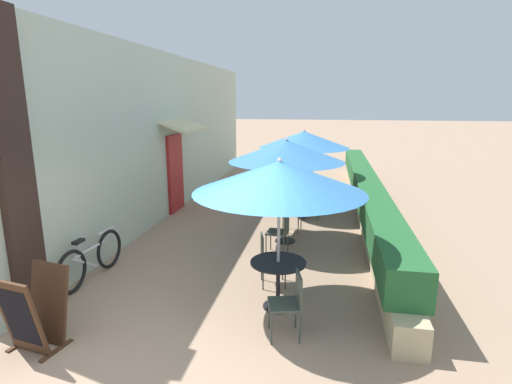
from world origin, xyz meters
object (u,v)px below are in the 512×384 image
at_px(patio_umbrella_mid, 287,151).
at_px(cafe_chair_far_back, 319,188).
at_px(patio_umbrella_far, 304,140).
at_px(cafe_chair_mid_left, 281,229).
at_px(cafe_chair_near_left, 269,256).
at_px(patio_table_far, 303,192).
at_px(seated_patron_far_right, 309,193).
at_px(patio_umbrella_near, 279,177).
at_px(patio_table_near, 278,273).
at_px(cafe_chair_near_right, 290,300).
at_px(bicycle_leaning, 91,259).
at_px(cafe_chair_far_left, 276,191).
at_px(coffee_cup_far, 304,184).
at_px(seated_patron_far_left, 278,184).
at_px(coffee_cup_mid, 289,209).
at_px(cafe_chair_mid_right, 289,209).
at_px(cafe_chair_far_right, 313,199).
at_px(patio_table_mid, 285,218).
at_px(menu_board, 35,310).

relative_size(patio_umbrella_mid, cafe_chair_far_back, 2.78).
bearing_deg(patio_umbrella_far, cafe_chair_mid_left, -93.67).
xyz_separation_m(cafe_chair_near_left, cafe_chair_far_back, (0.70, 5.31, 0.00)).
bearing_deg(cafe_chair_mid_left, patio_table_far, 2.77).
bearing_deg(patio_umbrella_mid, seated_patron_far_right, 77.68).
bearing_deg(patio_umbrella_near, patio_table_near, 116.57).
height_order(patio_table_near, patio_umbrella_mid, patio_umbrella_mid).
xyz_separation_m(cafe_chair_near_right, bicycle_leaning, (-3.49, 1.10, -0.15)).
distance_m(patio_table_near, cafe_chair_far_left, 5.54).
distance_m(cafe_chair_mid_left, coffee_cup_far, 3.25).
distance_m(patio_umbrella_near, patio_umbrella_far, 5.41).
bearing_deg(patio_umbrella_far, cafe_chair_far_left, 173.90).
distance_m(patio_table_near, bicycle_leaning, 3.28).
height_order(cafe_chair_near_right, seated_patron_far_left, seated_patron_far_left).
bearing_deg(bicycle_leaning, coffee_cup_far, 59.82).
bearing_deg(seated_patron_far_left, cafe_chair_near_left, -72.60).
bearing_deg(patio_table_far, coffee_cup_mid, -92.66).
relative_size(cafe_chair_mid_right, seated_patron_far_left, 0.70).
bearing_deg(cafe_chair_mid_right, cafe_chair_far_right, 162.49).
distance_m(cafe_chair_near_right, cafe_chair_mid_left, 2.84).
bearing_deg(cafe_chair_near_right, seated_patron_far_right, -12.77).
height_order(cafe_chair_near_left, patio_table_mid, cafe_chair_near_left).
xyz_separation_m(cafe_chair_mid_right, cafe_chair_far_left, (-0.55, 1.90, 0.00)).
xyz_separation_m(coffee_cup_mid, cafe_chair_far_back, (0.57, 3.30, -0.25)).
xyz_separation_m(cafe_chair_far_right, seated_patron_far_right, (-0.11, -0.03, 0.17)).
xyz_separation_m(coffee_cup_mid, cafe_chair_far_right, (0.43, 2.01, -0.25)).
distance_m(cafe_chair_near_right, seated_patron_far_right, 5.40).
distance_m(patio_umbrella_near, menu_board, 3.51).
bearing_deg(cafe_chair_mid_right, coffee_cup_mid, 11.10).
bearing_deg(cafe_chair_mid_right, patio_table_far, -179.75).
bearing_deg(bicycle_leaning, cafe_chair_mid_left, 32.69).
xyz_separation_m(cafe_chair_mid_right, seated_patron_far_left, (-0.53, 2.00, 0.17)).
distance_m(cafe_chair_far_right, coffee_cup_far, 0.71).
height_order(seated_patron_far_left, coffee_cup_far, seated_patron_far_left).
bearing_deg(bicycle_leaning, patio_table_far, 60.47).
height_order(patio_table_mid, seated_patron_far_left, seated_patron_far_left).
bearing_deg(cafe_chair_far_back, patio_umbrella_mid, 30.41).
relative_size(patio_umbrella_mid, menu_board, 2.39).
distance_m(cafe_chair_near_left, coffee_cup_mid, 2.02).
bearing_deg(cafe_chair_far_right, cafe_chair_far_left, 35.84).
relative_size(patio_umbrella_mid, seated_patron_far_left, 1.94).
relative_size(patio_table_near, bicycle_leaning, 0.47).
bearing_deg(patio_table_far, cafe_chair_far_right, -66.10).
xyz_separation_m(patio_table_near, cafe_chair_near_right, (0.24, -0.71, -0.02)).
bearing_deg(bicycle_leaning, patio_umbrella_far, 60.47).
distance_m(cafe_chair_far_back, coffee_cup_far, 0.85).
bearing_deg(patio_table_mid, seated_patron_far_left, 100.66).
bearing_deg(patio_umbrella_far, patio_umbrella_mid, -94.57).
bearing_deg(cafe_chair_far_left, cafe_chair_mid_right, -61.88).
height_order(patio_umbrella_near, patio_table_far, patio_umbrella_near).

